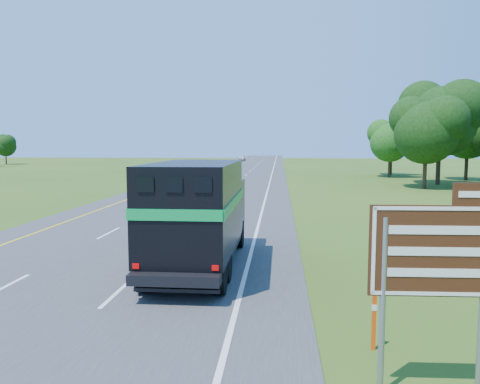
{
  "coord_description": "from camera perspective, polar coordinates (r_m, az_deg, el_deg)",
  "views": [
    {
      "loc": [
        6.63,
        -2.31,
        4.45
      ],
      "look_at": [
        4.47,
        23.15,
        1.83
      ],
      "focal_mm": 35.0,
      "sensor_mm": 36.0,
      "label": 1
    }
  ],
  "objects": [
    {
      "name": "horse_truck",
      "position": [
        16.68,
        -5.05,
        -2.38
      ],
      "size": [
        2.76,
        8.58,
        3.79
      ],
      "rotation": [
        0.0,
        0.0,
        -0.0
      ],
      "color": "black",
      "rests_on": "road"
    },
    {
      "name": "delineator",
      "position": [
        10.86,
        16.01,
        -14.82
      ],
      "size": [
        0.1,
        0.06,
        1.23
      ],
      "color": "#EE420C",
      "rests_on": "ground"
    },
    {
      "name": "exit_sign",
      "position": [
        8.83,
        22.84,
        -7.6
      ],
      "size": [
        2.24,
        0.16,
        3.8
      ],
      "rotation": [
        0.0,
        0.0,
        0.03
      ],
      "color": "gray",
      "rests_on": "ground"
    },
    {
      "name": "road",
      "position": [
        52.92,
        -2.37,
        1.04
      ],
      "size": [
        15.0,
        260.0,
        0.04
      ],
      "primitive_type": "cube",
      "color": "#38383A",
      "rests_on": "ground"
    },
    {
      "name": "far_car",
      "position": [
        123.33,
        0.22,
        4.14
      ],
      "size": [
        1.97,
        4.46,
        1.49
      ],
      "primitive_type": "imported",
      "rotation": [
        0.0,
        0.0,
        -0.05
      ],
      "color": "silver",
      "rests_on": "road"
    },
    {
      "name": "lane_markings",
      "position": [
        52.92,
        -2.37,
        1.06
      ],
      "size": [
        11.15,
        260.0,
        0.01
      ],
      "color": "yellow",
      "rests_on": "road"
    },
    {
      "name": "white_suv",
      "position": [
        37.63,
        -10.38,
        0.31
      ],
      "size": [
        3.26,
        6.26,
        1.68
      ],
      "primitive_type": "imported",
      "rotation": [
        0.0,
        0.0,
        0.08
      ],
      "color": "white",
      "rests_on": "road"
    }
  ]
}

